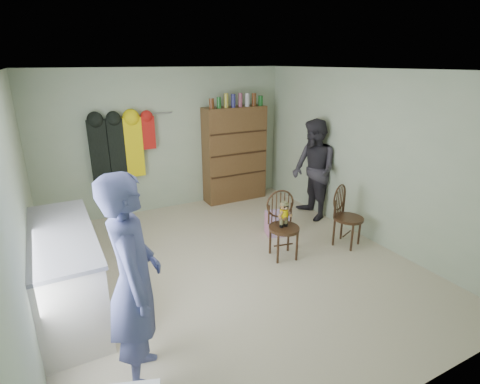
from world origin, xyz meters
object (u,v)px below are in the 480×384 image
chair_front (283,220)px  chair_far (345,213)px  dresser (235,154)px  counter (67,272)px

chair_front → chair_far: size_ratio=1.02×
chair_front → dresser: 2.44m
counter → dresser: size_ratio=0.91×
chair_far → counter: bearing=153.7°
counter → chair_far: bearing=-3.1°
chair_front → dresser: (0.48, 2.36, 0.38)m
counter → dresser: dresser is taller
counter → chair_far: counter is taller
counter → chair_far: (3.73, -0.20, 0.02)m
dresser → chair_front: bearing=-101.4°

